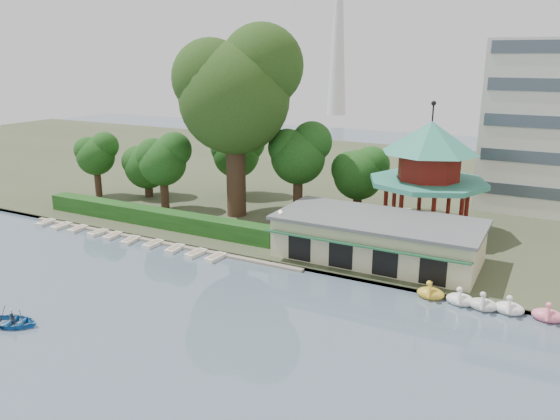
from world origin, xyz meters
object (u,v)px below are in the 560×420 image
Objects in this scene: boathouse at (377,238)px; pavilion at (429,166)px; dock at (157,240)px; rowboat_with_passengers at (12,319)px; big_tree at (236,88)px.

boathouse is 1.38× the size of pavilion.
dock is 19.34m from rowboat_with_passengers.
big_tree is (-18.83, 6.23, 12.63)m from boathouse.
pavilion is 22.47m from big_tree.
pavilion is at bearing 58.17° from rowboat_with_passengers.
big_tree is (3.17, 11.00, 14.88)m from dock.
pavilion reaches higher than boathouse.
pavilion is 0.62× the size of big_tree.
boathouse is (22.00, 4.77, 2.25)m from dock.
pavilion is 40.50m from rowboat_with_passengers.
dock is 1.83× the size of boathouse.
boathouse is 30.60m from rowboat_with_passengers.
pavilion is at bearing 10.34° from big_tree.
pavilion reaches higher than rowboat_with_passengers.
big_tree is at bearing 89.60° from rowboat_with_passengers.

